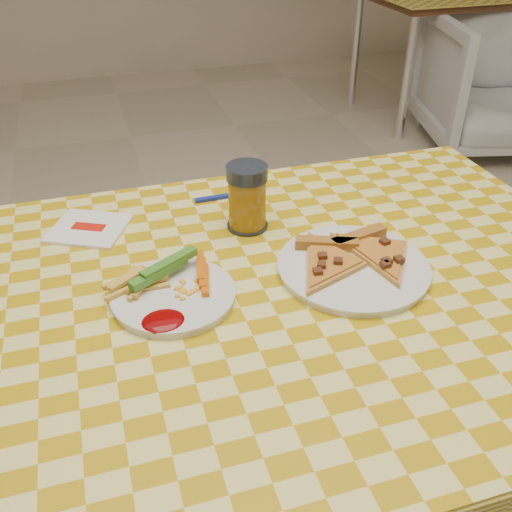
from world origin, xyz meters
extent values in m
cylinder|color=silver|center=(0.54, 0.34, 0.35)|extent=(0.06, 0.06, 0.71)
cube|color=brown|center=(0.00, 0.00, 0.73)|extent=(1.20, 0.80, 0.04)
cylinder|color=silver|center=(1.56, 2.16, 0.35)|extent=(0.06, 0.06, 0.71)
cylinder|color=silver|center=(1.56, 2.84, 0.35)|extent=(0.06, 0.06, 0.71)
cylinder|color=silver|center=(2.44, 2.84, 0.35)|extent=(0.06, 0.06, 0.71)
cylinder|color=white|center=(-0.15, 0.02, 0.76)|extent=(0.23, 0.23, 0.01)
cylinder|color=white|center=(0.16, 0.00, 0.76)|extent=(0.34, 0.34, 0.01)
cube|color=#195A0E|center=(-0.16, 0.06, 0.79)|extent=(0.12, 0.09, 0.02)
cube|color=#D35E09|center=(-0.09, 0.05, 0.78)|extent=(0.07, 0.09, 0.02)
ellipsoid|color=#6D0204|center=(-0.18, -0.05, 0.77)|extent=(0.07, 0.06, 0.01)
cube|color=#A27724|center=(0.14, 0.07, 0.78)|extent=(0.11, 0.06, 0.02)
cube|color=#A27724|center=(0.20, 0.07, 0.78)|extent=(0.12, 0.05, 0.02)
cylinder|color=black|center=(0.03, 0.20, 0.76)|extent=(0.08, 0.08, 0.01)
cylinder|color=#84590E|center=(0.03, 0.20, 0.81)|extent=(0.07, 0.07, 0.10)
cylinder|color=black|center=(0.03, 0.20, 0.87)|extent=(0.08, 0.08, 0.03)
cube|color=white|center=(-0.27, 0.28, 0.76)|extent=(0.18, 0.18, 0.01)
cube|color=red|center=(-0.27, 0.28, 0.76)|extent=(0.07, 0.05, 0.00)
cube|color=navy|center=(0.01, 0.33, 0.76)|extent=(0.11, 0.02, 0.01)
cube|color=silver|center=(0.08, 0.34, 0.76)|extent=(0.05, 0.02, 0.00)
imported|color=brown|center=(2.02, 1.92, 0.41)|extent=(0.95, 0.91, 0.81)
camera|label=1|loc=(-0.24, -0.72, 1.33)|focal=40.00mm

